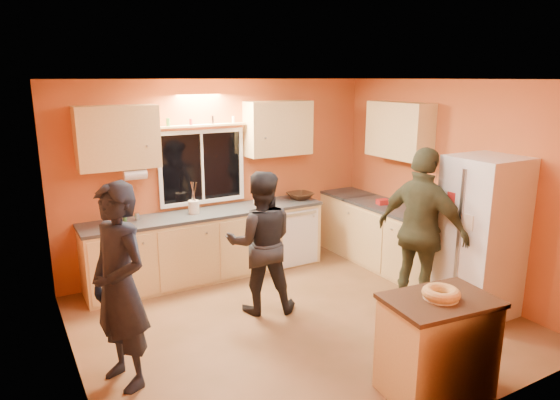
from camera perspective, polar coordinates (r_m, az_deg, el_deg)
ground at (r=5.67m, az=2.06°, el=-13.70°), size 4.50×4.50×0.00m
room_shell at (r=5.53m, az=1.01°, el=3.41°), size 4.54×4.04×2.61m
back_counter at (r=6.88m, az=-5.32°, el=-4.58°), size 4.23×0.62×0.90m
right_counter at (r=6.98m, az=13.65°, el=-4.67°), size 0.62×1.84×0.90m
refrigerator at (r=5.97m, az=22.03°, el=-3.93°), size 0.72×0.70×1.80m
island at (r=4.54m, az=17.47°, el=-15.56°), size 0.96×0.71×0.87m
bundt_pastry at (r=4.33m, az=17.93°, el=-10.10°), size 0.31×0.31×0.09m
person_left at (r=4.48m, az=-17.86°, el=-9.41°), size 0.63×0.76×1.80m
person_center at (r=5.62m, az=-2.22°, el=-4.88°), size 0.97×0.87×1.63m
person_right at (r=5.80m, az=15.89°, el=-3.49°), size 0.71×1.18×1.89m
mixing_bowl at (r=7.25m, az=2.31°, el=0.49°), size 0.39×0.39×0.09m
utensil_crock at (r=6.55m, az=-9.82°, el=-0.80°), size 0.14×0.14×0.17m
potted_plant at (r=6.47m, az=16.08°, el=-0.63°), size 0.31×0.27×0.33m
red_box at (r=7.08m, az=11.67°, el=-0.21°), size 0.18×0.15×0.07m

